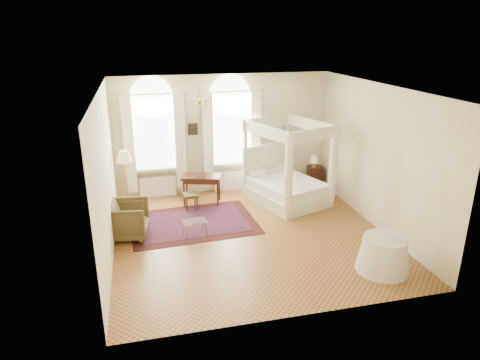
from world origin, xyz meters
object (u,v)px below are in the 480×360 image
object	(u,v)px
nightstand	(315,176)
writing_desk	(202,180)
coffee_table	(194,223)
floor_lamp	(124,159)
side_table	(383,254)
armchair	(127,220)
stool	(191,196)
canopy_bed	(287,184)

from	to	relation	value
nightstand	writing_desk	world-z (taller)	writing_desk
nightstand	coffee_table	xyz separation A→B (m)	(-3.94, -2.44, 0.03)
coffee_table	floor_lamp	world-z (taller)	floor_lamp
writing_desk	side_table	world-z (taller)	writing_desk
nightstand	armchair	xyz separation A→B (m)	(-5.40, -2.13, 0.12)
stool	coffee_table	bearing A→B (deg)	-94.45
nightstand	side_table	xyz separation A→B (m)	(-0.60, -4.74, 0.04)
canopy_bed	coffee_table	world-z (taller)	canopy_bed
armchair	canopy_bed	bearing A→B (deg)	-66.71
canopy_bed	coffee_table	bearing A→B (deg)	-151.85
nightstand	side_table	bearing A→B (deg)	-97.16
canopy_bed	stool	size ratio (longest dim) A/B	5.83
nightstand	coffee_table	bearing A→B (deg)	-148.21
writing_desk	coffee_table	bearing A→B (deg)	-103.68
stool	armchair	distance (m)	2.02
armchair	floor_lamp	size ratio (longest dim) A/B	0.58
floor_lamp	coffee_table	bearing A→B (deg)	-53.34
writing_desk	coffee_table	size ratio (longest dim) A/B	1.93
nightstand	stool	xyz separation A→B (m)	(-3.82, -0.88, 0.05)
coffee_table	side_table	distance (m)	4.06
canopy_bed	floor_lamp	xyz separation A→B (m)	(-4.17, 0.52, 0.84)
nightstand	coffee_table	distance (m)	4.63
stool	floor_lamp	bearing A→B (deg)	165.66
writing_desk	floor_lamp	distance (m)	2.05
armchair	side_table	size ratio (longest dim) A/B	0.90
coffee_table	stool	bearing A→B (deg)	85.55
armchair	coffee_table	distance (m)	1.50
floor_lamp	side_table	world-z (taller)	floor_lamp
writing_desk	coffee_table	world-z (taller)	writing_desk
canopy_bed	nightstand	distance (m)	1.59
canopy_bed	side_table	xyz separation A→B (m)	(0.63, -3.75, -0.15)
canopy_bed	armchair	bearing A→B (deg)	-164.79
stool	writing_desk	bearing A→B (deg)	46.32
stool	armchair	bearing A→B (deg)	-141.83
coffee_table	side_table	xyz separation A→B (m)	(3.34, -2.30, 0.02)
canopy_bed	nightstand	size ratio (longest dim) A/B	4.05
writing_desk	armchair	world-z (taller)	armchair
coffee_table	canopy_bed	bearing A→B (deg)	28.15
canopy_bed	side_table	size ratio (longest dim) A/B	2.38
stool	floor_lamp	size ratio (longest dim) A/B	0.27
writing_desk	stool	size ratio (longest dim) A/B	2.70
nightstand	writing_desk	bearing A→B (deg)	-171.54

